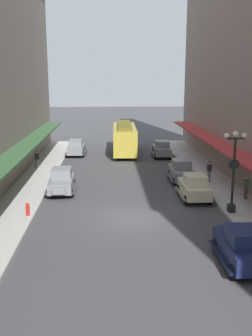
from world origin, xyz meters
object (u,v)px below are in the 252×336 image
object	(u,v)px
streetcar	(125,137)
lamp_post_with_clock	(234,168)
parked_car_1	(62,181)
parked_car_0	(182,171)
pedestrian_2	(246,187)
parked_car_5	(162,149)
parked_car_3	(76,147)
fire_hydrant	(28,209)
parked_car_2	(242,246)
parked_car_4	(194,186)
pedestrian_0	(209,171)
pedestrian_1	(37,159)

from	to	relation	value
streetcar	lamp_post_with_clock	bearing A→B (deg)	-74.54
parked_car_1	lamp_post_with_clock	bearing A→B (deg)	-25.52
parked_car_0	pedestrian_2	world-z (taller)	parked_car_0
parked_car_1	parked_car_5	bearing A→B (deg)	54.89
parked_car_3	fire_hydrant	world-z (taller)	parked_car_3
parked_car_1	pedestrian_2	world-z (taller)	parked_car_1
parked_car_1	streetcar	bearing A→B (deg)	70.84
parked_car_2	parked_car_4	distance (m)	10.17
parked_car_1	pedestrian_0	xyz separation A→B (m)	(11.81, 2.27, 0.07)
parked_car_1	parked_car_4	world-z (taller)	same
pedestrian_1	pedestrian_2	bearing A→B (deg)	-32.82
parked_car_3	streetcar	size ratio (longest dim) A/B	0.45
parked_car_5	pedestrian_1	xyz separation A→B (m)	(-12.61, -5.59, 0.07)
parked_car_3	pedestrian_1	size ratio (longest dim) A/B	2.58
parked_car_0	pedestrian_1	distance (m)	13.75
parked_car_1	parked_car_5	xyz separation A→B (m)	(9.44, 13.43, 0.00)
parked_car_1	fire_hydrant	bearing A→B (deg)	-105.38
parked_car_4	streetcar	bearing A→B (deg)	103.18
parked_car_2	pedestrian_0	xyz separation A→B (m)	(2.23, 14.52, 0.07)
streetcar	fire_hydrant	distance (m)	22.23
fire_hydrant	pedestrian_2	bearing A→B (deg)	10.64
parked_car_3	pedestrian_0	distance (m)	17.21
streetcar	pedestrian_2	xyz separation A→B (m)	(7.69, -18.34, -0.91)
parked_car_2	parked_car_4	xyz separation A→B (m)	(0.03, 10.17, 0.00)
pedestrian_2	parked_car_2	bearing A→B (deg)	-110.37
parked_car_4	pedestrian_2	bearing A→B (deg)	-9.44
lamp_post_with_clock	parked_car_5	bearing A→B (deg)	95.52
parked_car_1	parked_car_3	world-z (taller)	same
parked_car_5	pedestrian_0	distance (m)	11.41
streetcar	pedestrian_2	bearing A→B (deg)	-67.25
parked_car_4	parked_car_2	bearing A→B (deg)	-90.15
parked_car_4	lamp_post_with_clock	xyz separation A→B (m)	(1.66, -3.29, 2.04)
parked_car_4	fire_hydrant	distance (m)	11.59
pedestrian_1	parked_car_3	bearing A→B (deg)	65.55
streetcar	fire_hydrant	world-z (taller)	streetcar
fire_hydrant	pedestrian_1	world-z (taller)	pedestrian_1
pedestrian_0	pedestrian_1	bearing A→B (deg)	159.59
parked_car_5	fire_hydrant	bearing A→B (deg)	-120.12
parked_car_5	lamp_post_with_clock	bearing A→B (deg)	-84.48
parked_car_0	parked_car_5	bearing A→B (deg)	91.02
parked_car_0	parked_car_2	xyz separation A→B (m)	(-0.06, -15.06, 0.00)
lamp_post_with_clock	fire_hydrant	world-z (taller)	lamp_post_with_clock
lamp_post_with_clock	pedestrian_2	xyz separation A→B (m)	(1.87, 2.71, -2.00)
parked_car_4	parked_car_5	xyz separation A→B (m)	(-0.16, 15.51, 0.00)
parked_car_1	lamp_post_with_clock	xyz separation A→B (m)	(11.26, -5.38, 2.04)
parked_car_4	pedestrian_0	size ratio (longest dim) A/B	2.55
streetcar	parked_car_5	bearing A→B (deg)	-29.24
pedestrian_0	pedestrian_2	world-z (taller)	pedestrian_0
streetcar	pedestrian_2	distance (m)	19.90
parked_car_1	parked_car_5	distance (m)	16.41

